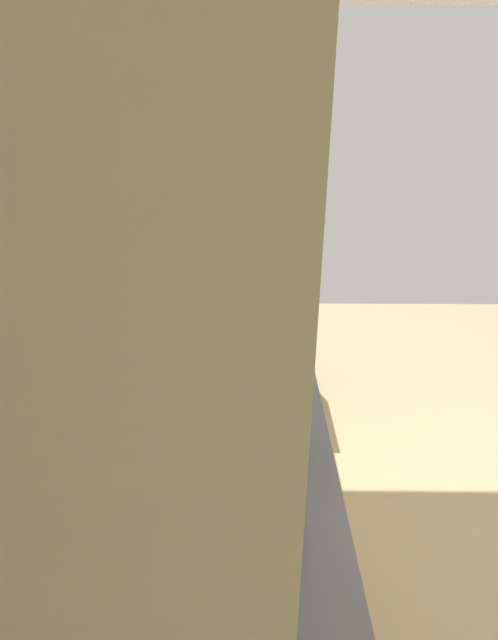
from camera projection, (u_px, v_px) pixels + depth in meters
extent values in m
cube|color=beige|center=(164.00, 303.00, 1.90)|extent=(4.13, 0.12, 2.67)
cube|color=beige|center=(250.00, 541.00, 1.94)|extent=(3.23, 0.58, 0.88)
cube|color=#4D4E52|center=(250.00, 455.00, 1.75)|extent=(3.26, 0.61, 0.02)
cube|color=#332819|center=(330.00, 595.00, 1.73)|extent=(0.01, 0.01, 0.81)
cube|color=#332819|center=(315.00, 499.00, 2.15)|extent=(0.01, 0.01, 0.81)
cube|color=#332819|center=(305.00, 434.00, 2.57)|extent=(0.01, 0.01, 0.81)
cube|color=#332819|center=(298.00, 387.00, 2.99)|extent=(0.01, 0.01, 0.81)
cube|color=beige|center=(206.00, 194.00, 1.36)|extent=(2.44, 0.33, 0.70)
cube|color=black|center=(256.00, 332.00, 3.68)|extent=(0.59, 0.64, 0.90)
cube|color=black|center=(297.00, 338.00, 3.70)|extent=(0.46, 0.01, 0.49)
cube|color=black|center=(256.00, 277.00, 3.49)|extent=(0.56, 0.61, 0.02)
cube|color=black|center=(215.00, 266.00, 3.46)|extent=(0.56, 0.04, 0.18)
cylinder|color=#38383D|center=(272.00, 281.00, 3.37)|extent=(0.11, 0.11, 0.01)
cylinder|color=#38383D|center=(271.00, 269.00, 3.60)|extent=(0.11, 0.11, 0.01)
cylinder|color=#38383D|center=(240.00, 281.00, 3.37)|extent=(0.11, 0.11, 0.01)
cylinder|color=#38383D|center=(241.00, 269.00, 3.60)|extent=(0.11, 0.11, 0.01)
cube|color=white|center=(244.00, 426.00, 1.64)|extent=(0.50, 0.37, 0.32)
cube|color=black|center=(301.00, 435.00, 1.60)|extent=(0.31, 0.01, 0.22)
cube|color=#2D2D33|center=(295.00, 395.00, 1.81)|extent=(0.09, 0.01, 0.22)
cylinder|color=#4C8CBF|center=(274.00, 592.00, 1.23)|extent=(0.13, 0.13, 0.05)
cylinder|color=teal|center=(274.00, 588.00, 1.22)|extent=(0.10, 0.10, 0.02)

